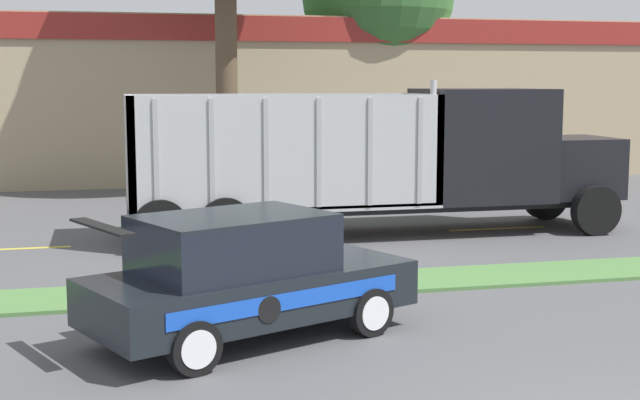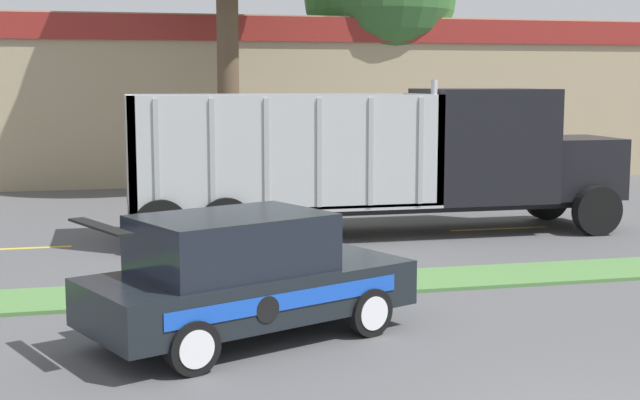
{
  "view_description": "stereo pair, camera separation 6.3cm",
  "coord_description": "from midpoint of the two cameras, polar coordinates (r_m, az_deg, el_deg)",
  "views": [
    {
      "loc": [
        -4.69,
        -6.68,
        3.42
      ],
      "look_at": [
        -1.02,
        8.49,
        1.33
      ],
      "focal_mm": 50.0,
      "sensor_mm": 36.0,
      "label": 1
    },
    {
      "loc": [
        -4.63,
        -6.69,
        3.42
      ],
      "look_at": [
        -1.02,
        8.49,
        1.33
      ],
      "focal_mm": 50.0,
      "sensor_mm": 36.0,
      "label": 2
    }
  ],
  "objects": [
    {
      "name": "grass_verge",
      "position": [
        15.27,
        4.56,
        -5.21
      ],
      "size": [
        120.0,
        1.57,
        0.06
      ],
      "primitive_type": "cube",
      "color": "#517F42",
      "rests_on": "ground_plane"
    },
    {
      "name": "centre_line_3",
      "position": [
        19.33,
        -19.31,
        -2.97
      ],
      "size": [
        2.4,
        0.14,
        0.01
      ],
      "primitive_type": "cube",
      "color": "yellow",
      "rests_on": "ground_plane"
    },
    {
      "name": "centre_line_4",
      "position": [
        19.53,
        -3.33,
        -2.45
      ],
      "size": [
        2.4,
        0.14,
        0.01
      ],
      "primitive_type": "cube",
      "color": "yellow",
      "rests_on": "ground_plane"
    },
    {
      "name": "centre_line_5",
      "position": [
        21.15,
        11.22,
        -1.8
      ],
      "size": [
        2.4,
        0.14,
        0.01
      ],
      "primitive_type": "cube",
      "color": "yellow",
      "rests_on": "ground_plane"
    },
    {
      "name": "dump_truck_mid",
      "position": [
        20.17,
        7.0,
        2.54
      ],
      "size": [
        11.14,
        2.66,
        3.44
      ],
      "color": "black",
      "rests_on": "ground_plane"
    },
    {
      "name": "rally_car",
      "position": [
        11.84,
        -5.0,
        -4.83
      ],
      "size": [
        4.72,
        3.42,
        1.73
      ],
      "color": "black",
      "rests_on": "ground_plane"
    },
    {
      "name": "store_building_backdrop",
      "position": [
        35.77,
        -0.93,
        6.6
      ],
      "size": [
        37.06,
        12.1,
        5.55
      ],
      "color": "tan",
      "rests_on": "ground_plane"
    }
  ]
}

